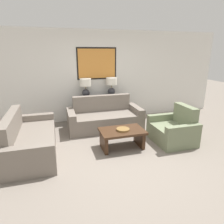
{
  "coord_description": "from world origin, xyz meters",
  "views": [
    {
      "loc": [
        -1.26,
        -3.42,
        2.05
      ],
      "look_at": [
        0.02,
        0.97,
        0.65
      ],
      "focal_mm": 32.0,
      "sensor_mm": 36.0,
      "label": 1
    }
  ],
  "objects_px": {
    "table_lamp_right": "(111,85)",
    "decorative_bowl": "(123,129)",
    "coffee_table": "(122,135)",
    "armchair_near_back_wall": "(174,130)",
    "table_lamp_left": "(86,86)",
    "couch_by_side": "(30,140)",
    "console_table": "(99,109)",
    "couch_by_back_wall": "(105,118)"
  },
  "relations": [
    {
      "from": "console_table",
      "to": "armchair_near_back_wall",
      "type": "distance_m",
      "value": 2.36
    },
    {
      "from": "console_table",
      "to": "decorative_bowl",
      "type": "xyz_separation_m",
      "value": [
        0.08,
        -1.94,
        0.06
      ]
    },
    {
      "from": "coffee_table",
      "to": "table_lamp_left",
      "type": "bearing_deg",
      "value": 103.59
    },
    {
      "from": "table_lamp_right",
      "to": "armchair_near_back_wall",
      "type": "xyz_separation_m",
      "value": [
        0.95,
        -1.95,
        -0.8
      ]
    },
    {
      "from": "couch_by_back_wall",
      "to": "couch_by_side",
      "type": "distance_m",
      "value": 2.07
    },
    {
      "from": "console_table",
      "to": "couch_by_back_wall",
      "type": "distance_m",
      "value": 0.66
    },
    {
      "from": "couch_by_back_wall",
      "to": "decorative_bowl",
      "type": "xyz_separation_m",
      "value": [
        0.08,
        -1.28,
        0.15
      ]
    },
    {
      "from": "couch_by_side",
      "to": "coffee_table",
      "type": "xyz_separation_m",
      "value": [
        1.91,
        -0.31,
        0.01
      ]
    },
    {
      "from": "table_lamp_left",
      "to": "table_lamp_right",
      "type": "height_order",
      "value": "same"
    },
    {
      "from": "coffee_table",
      "to": "armchair_near_back_wall",
      "type": "xyz_separation_m",
      "value": [
        1.26,
        -0.03,
        -0.01
      ]
    },
    {
      "from": "couch_by_back_wall",
      "to": "decorative_bowl",
      "type": "height_order",
      "value": "couch_by_back_wall"
    },
    {
      "from": "couch_by_side",
      "to": "armchair_near_back_wall",
      "type": "xyz_separation_m",
      "value": [
        3.17,
        -0.34,
        -0.0
      ]
    },
    {
      "from": "coffee_table",
      "to": "table_lamp_right",
      "type": "bearing_deg",
      "value": 80.63
    },
    {
      "from": "decorative_bowl",
      "to": "couch_by_back_wall",
      "type": "bearing_deg",
      "value": 93.72
    },
    {
      "from": "decorative_bowl",
      "to": "armchair_near_back_wall",
      "type": "xyz_separation_m",
      "value": [
        1.25,
        -0.01,
        -0.16
      ]
    },
    {
      "from": "decorative_bowl",
      "to": "table_lamp_right",
      "type": "bearing_deg",
      "value": 81.04
    },
    {
      "from": "table_lamp_right",
      "to": "couch_by_back_wall",
      "type": "relative_size",
      "value": 0.28
    },
    {
      "from": "console_table",
      "to": "couch_by_back_wall",
      "type": "xyz_separation_m",
      "value": [
        0.0,
        -0.65,
        -0.09
      ]
    },
    {
      "from": "table_lamp_right",
      "to": "armchair_near_back_wall",
      "type": "bearing_deg",
      "value": -64.04
    },
    {
      "from": "table_lamp_left",
      "to": "decorative_bowl",
      "type": "distance_m",
      "value": 2.1
    },
    {
      "from": "table_lamp_right",
      "to": "couch_by_back_wall",
      "type": "height_order",
      "value": "table_lamp_right"
    },
    {
      "from": "table_lamp_right",
      "to": "couch_by_back_wall",
      "type": "xyz_separation_m",
      "value": [
        -0.39,
        -0.65,
        -0.8
      ]
    },
    {
      "from": "couch_by_side",
      "to": "decorative_bowl",
      "type": "relative_size",
      "value": 7.02
    },
    {
      "from": "table_lamp_left",
      "to": "couch_by_back_wall",
      "type": "distance_m",
      "value": 1.1
    },
    {
      "from": "console_table",
      "to": "armchair_near_back_wall",
      "type": "bearing_deg",
      "value": -55.52
    },
    {
      "from": "couch_by_side",
      "to": "coffee_table",
      "type": "bearing_deg",
      "value": -9.14
    },
    {
      "from": "couch_by_back_wall",
      "to": "coffee_table",
      "type": "xyz_separation_m",
      "value": [
        0.07,
        -1.26,
        0.01
      ]
    },
    {
      "from": "table_lamp_left",
      "to": "couch_by_side",
      "type": "xyz_separation_m",
      "value": [
        -1.44,
        -1.61,
        -0.8
      ]
    },
    {
      "from": "coffee_table",
      "to": "decorative_bowl",
      "type": "distance_m",
      "value": 0.14
    },
    {
      "from": "table_lamp_right",
      "to": "armchair_near_back_wall",
      "type": "relative_size",
      "value": 0.56
    },
    {
      "from": "coffee_table",
      "to": "couch_by_side",
      "type": "bearing_deg",
      "value": 170.86
    },
    {
      "from": "console_table",
      "to": "armchair_near_back_wall",
      "type": "xyz_separation_m",
      "value": [
        1.34,
        -1.95,
        -0.09
      ]
    },
    {
      "from": "coffee_table",
      "to": "armchair_near_back_wall",
      "type": "relative_size",
      "value": 0.97
    },
    {
      "from": "table_lamp_left",
      "to": "decorative_bowl",
      "type": "xyz_separation_m",
      "value": [
        0.47,
        -1.94,
        -0.65
      ]
    },
    {
      "from": "console_table",
      "to": "couch_by_side",
      "type": "relative_size",
      "value": 0.61
    },
    {
      "from": "table_lamp_right",
      "to": "armchair_near_back_wall",
      "type": "height_order",
      "value": "table_lamp_right"
    },
    {
      "from": "table_lamp_left",
      "to": "decorative_bowl",
      "type": "relative_size",
      "value": 1.96
    },
    {
      "from": "coffee_table",
      "to": "console_table",
      "type": "bearing_deg",
      "value": 92.19
    },
    {
      "from": "console_table",
      "to": "couch_by_back_wall",
      "type": "relative_size",
      "value": 0.61
    },
    {
      "from": "console_table",
      "to": "table_lamp_left",
      "type": "relative_size",
      "value": 2.19
    },
    {
      "from": "coffee_table",
      "to": "armchair_near_back_wall",
      "type": "height_order",
      "value": "armchair_near_back_wall"
    },
    {
      "from": "table_lamp_right",
      "to": "decorative_bowl",
      "type": "height_order",
      "value": "table_lamp_right"
    }
  ]
}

